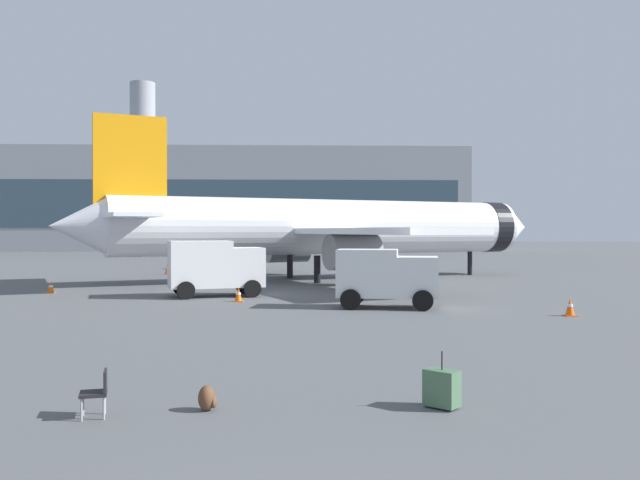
% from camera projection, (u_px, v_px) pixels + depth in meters
% --- Properties ---
extents(airplane_at_gate, '(34.26, 31.42, 10.50)m').
position_uv_depth(airplane_at_gate, '(326.00, 227.00, 46.66)').
color(airplane_at_gate, white).
rests_on(airplane_at_gate, ground).
extents(service_truck, '(5.21, 3.57, 2.90)m').
position_uv_depth(service_truck, '(215.00, 266.00, 34.88)').
color(service_truck, white).
rests_on(service_truck, ground).
extents(cargo_van, '(4.68, 2.98, 2.60)m').
position_uv_depth(cargo_van, '(386.00, 275.00, 29.71)').
color(cargo_van, white).
rests_on(cargo_van, ground).
extents(safety_cone_near, '(0.44, 0.44, 0.73)m').
position_uv_depth(safety_cone_near, '(570.00, 307.00, 26.87)').
color(safety_cone_near, '#F2590C').
rests_on(safety_cone_near, ground).
extents(safety_cone_mid, '(0.44, 0.44, 0.64)m').
position_uv_depth(safety_cone_mid, '(51.00, 287.00, 36.83)').
color(safety_cone_mid, '#F2590C').
rests_on(safety_cone_mid, ground).
extents(safety_cone_far, '(0.44, 0.44, 0.84)m').
position_uv_depth(safety_cone_far, '(167.00, 269.00, 52.51)').
color(safety_cone_far, '#F2590C').
rests_on(safety_cone_far, ground).
extents(safety_cone_outer, '(0.44, 0.44, 0.67)m').
position_uv_depth(safety_cone_outer, '(238.00, 295.00, 32.34)').
color(safety_cone_outer, '#F2590C').
rests_on(safety_cone_outer, ground).
extents(rolling_suitcase, '(0.74, 0.72, 1.10)m').
position_uv_depth(rolling_suitcase, '(442.00, 388.00, 12.93)').
color(rolling_suitcase, '#476B4C').
rests_on(rolling_suitcase, ground).
extents(traveller_backpack, '(0.36, 0.40, 0.48)m').
position_uv_depth(traveller_backpack, '(207.00, 398.00, 12.74)').
color(traveller_backpack, brown).
rests_on(traveller_backpack, ground).
extents(gate_chair, '(0.58, 0.58, 0.86)m').
position_uv_depth(gate_chair, '(98.00, 390.00, 12.28)').
color(gate_chair, black).
rests_on(gate_chair, ground).
extents(terminal_building, '(93.26, 17.14, 29.57)m').
position_uv_depth(terminal_building, '(198.00, 200.00, 118.96)').
color(terminal_building, gray).
rests_on(terminal_building, ground).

